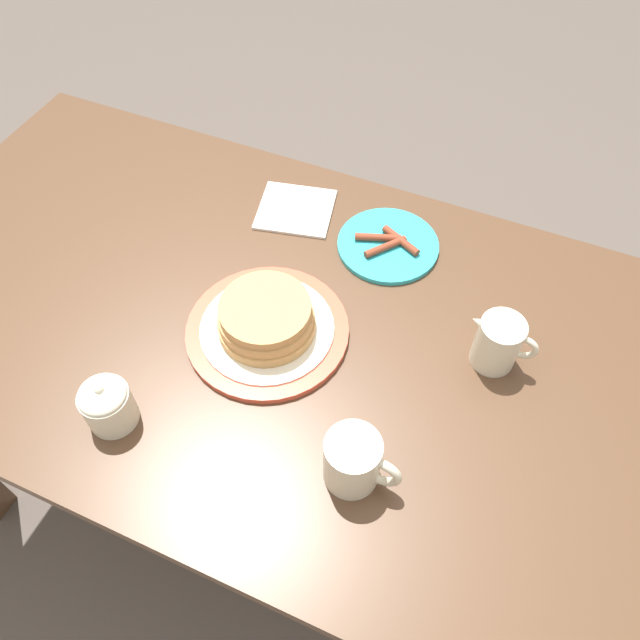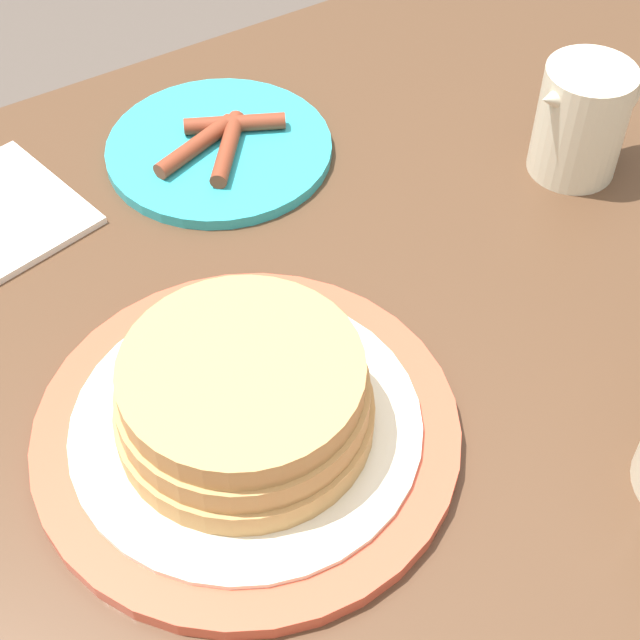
% 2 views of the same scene
% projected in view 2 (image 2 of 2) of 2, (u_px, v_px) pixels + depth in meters
% --- Properties ---
extents(dining_table, '(1.46, 0.81, 0.76)m').
position_uv_depth(dining_table, '(212.00, 528.00, 0.73)').
color(dining_table, '#4C3321').
rests_on(dining_table, ground_plane).
extents(pancake_plate, '(0.27, 0.27, 0.07)m').
position_uv_depth(pancake_plate, '(245.00, 412.00, 0.61)').
color(pancake_plate, '#DB5138').
rests_on(pancake_plate, dining_table).
extents(side_plate_bacon, '(0.19, 0.19, 0.02)m').
position_uv_depth(side_plate_bacon, '(219.00, 148.00, 0.82)').
color(side_plate_bacon, '#2DADBC').
rests_on(side_plate_bacon, dining_table).
extents(creamer_pitcher, '(0.11, 0.07, 0.10)m').
position_uv_depth(creamer_pitcher, '(581.00, 118.00, 0.78)').
color(creamer_pitcher, beige).
rests_on(creamer_pitcher, dining_table).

